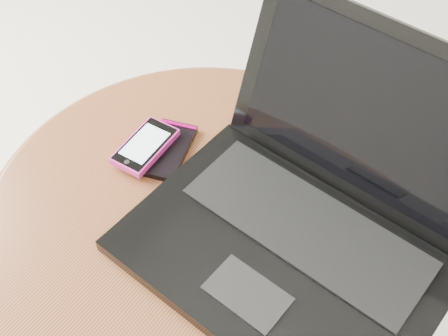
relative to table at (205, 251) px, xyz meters
The scene contains 4 objects.
table is the anchor object (origin of this frame).
laptop 0.21m from the table, 18.22° to the left, with size 0.41×0.38×0.25m.
phone_black 0.16m from the table, 152.43° to the left, with size 0.09×0.12×0.01m.
phone_pink 0.18m from the table, 165.10° to the left, with size 0.06×0.11×0.01m.
Camera 1 is at (0.19, -0.35, 1.16)m, focal length 47.50 mm.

